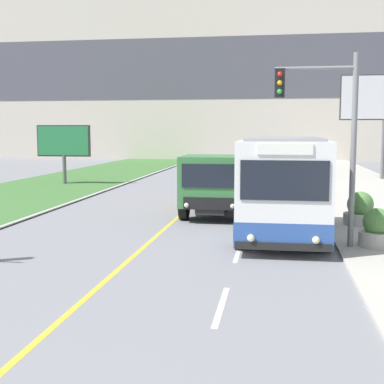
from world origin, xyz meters
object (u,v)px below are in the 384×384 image
Objects in this scene: billboard_small at (64,143)px; planter_round_second at (377,230)px; city_bus at (283,188)px; planter_round_third at (360,210)px; dump_truck at (216,185)px; traffic_light_mast at (329,125)px.

planter_round_second is at bearing -45.37° from billboard_small.
planter_round_third is (2.73, 2.56, -1.01)m from city_bus.
planter_round_third is at bearing -38.01° from billboard_small.
dump_truck is 6.98m from traffic_light_mast.
planter_round_second is at bearing -22.08° from city_bus.
billboard_small is (-13.32, 15.10, 1.00)m from city_bus.
city_bus is 0.88× the size of dump_truck.
planter_round_second is 3.63m from planter_round_third.
city_bus is 5.36× the size of planter_round_second.
planter_round_third is at bearing -17.24° from dump_truck.
dump_truck is 7.41m from planter_round_second.
traffic_light_mast is 4.99× the size of planter_round_second.
dump_truck is 5.54m from planter_round_third.
city_bus is 5.07× the size of planter_round_third.
city_bus is at bearing -58.87° from dump_truck.
billboard_small reaches higher than dump_truck.
traffic_light_mast is at bearing -173.85° from planter_round_second.
city_bus is 20.16m from billboard_small.
dump_truck is at bearing -45.32° from billboard_small.
dump_truck is 1.22× the size of traffic_light_mast.
traffic_light_mast is (1.23, -1.23, 1.91)m from city_bus.
billboard_small is at bearing 141.99° from planter_round_third.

